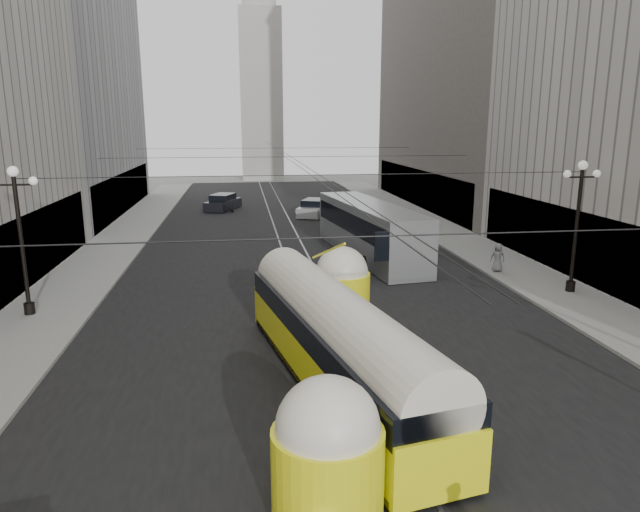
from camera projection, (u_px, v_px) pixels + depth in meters
name	position (u px, v px, depth m)	size (l,w,h in m)	color
road	(290.00, 242.00, 40.45)	(20.00, 85.00, 0.02)	black
sidewalk_left	(125.00, 236.00, 42.20)	(4.00, 72.00, 0.15)	gray
sidewalk_right	(436.00, 228.00, 45.42)	(4.00, 72.00, 0.15)	gray
rail_left	(280.00, 242.00, 40.35)	(0.12, 85.00, 0.04)	gray
rail_right	(301.00, 242.00, 40.55)	(0.12, 85.00, 0.04)	gray
building_left_far	(43.00, 51.00, 49.47)	(12.60, 28.60, 28.60)	#999999
building_right_far	(483.00, 36.00, 54.37)	(12.60, 32.60, 32.60)	#514C47
distant_tower	(261.00, 76.00, 82.86)	(6.00, 6.00, 31.36)	#B2AFA8
lamppost_left_mid	(20.00, 233.00, 23.93)	(1.86, 0.44, 6.37)	black
lamppost_right_mid	(577.00, 219.00, 27.30)	(1.86, 0.44, 6.37)	black
catenary	(292.00, 159.00, 38.16)	(25.00, 72.00, 0.23)	black
streetcar	(337.00, 340.00, 17.88)	(4.85, 14.80, 3.28)	#F5F115
city_bus	(370.00, 228.00, 35.62)	(4.48, 13.47, 3.35)	#A5A8AA
sedan_white_far	(314.00, 208.00, 51.67)	(3.70, 5.22, 1.53)	silver
sedan_dark_far	(223.00, 203.00, 55.25)	(3.65, 5.29, 1.55)	black
pedestrian_sidewalk_right	(498.00, 257.00, 31.65)	(0.78, 0.48, 1.60)	gray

